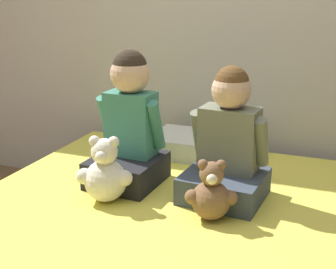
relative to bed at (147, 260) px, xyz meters
name	(u,v)px	position (x,y,z in m)	size (l,w,h in m)	color
bed	(147,260)	(0.00, 0.00, 0.00)	(1.63, 1.95, 0.39)	#473828
child_on_left	(129,127)	(-0.23, 0.32, 0.47)	(0.32, 0.35, 0.62)	black
child_on_right	(228,146)	(0.25, 0.32, 0.43)	(0.36, 0.35, 0.58)	#384251
teddy_bear_held_by_left_child	(105,174)	(-0.23, 0.08, 0.32)	(0.24, 0.18, 0.29)	silver
teddy_bear_held_by_right_child	(211,194)	(0.24, 0.08, 0.30)	(0.20, 0.16, 0.25)	brown
pillow_at_headboard	(204,146)	(0.00, 0.78, 0.25)	(0.57, 0.33, 0.11)	silver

